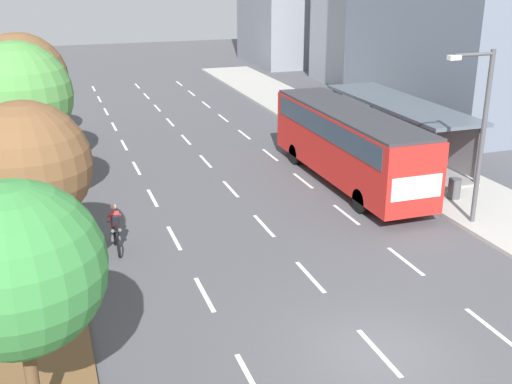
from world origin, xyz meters
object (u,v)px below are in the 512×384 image
Objects in this scene: median_tree_second at (26,166)px; streetlight at (480,127)px; bus_shelter at (402,124)px; median_tree_third at (17,97)px; median_tree_fifth at (25,78)px; bus at (348,139)px; trash_bin at (454,188)px; cyclist at (116,230)px; median_tree_nearest at (16,269)px; median_tree_fourth at (21,80)px.

streetlight is (15.55, 0.54, -0.26)m from median_tree_second.
median_tree_third is (-17.87, -2.94, 3.10)m from bus_shelter.
median_tree_second is at bearing -178.01° from streetlight.
bus_shelter is at bearing -27.23° from median_tree_fifth.
median_tree_third is at bearing -177.87° from bus.
trash_bin is at bearing -48.58° from bus.
cyclist is 13.55m from streetlight.
streetlight reaches higher than median_tree_nearest.
cyclist is 0.34× the size of median_tree_fifth.
median_tree_third is 1.27× the size of median_tree_fifth.
median_tree_nearest is at bearing -151.87° from trash_bin.
median_tree_third is 1.05× the size of streetlight.
bus reaches higher than trash_bin.
cyclist is at bearing 46.01° from median_tree_second.
trash_bin is (-1.08, -6.06, -1.29)m from bus_shelter.
cyclist is 0.28× the size of streetlight.
median_tree_nearest is 0.85× the size of median_tree_fourth.
median_tree_second reaches higher than median_tree_nearest.
trash_bin is at bearing -10.53° from median_tree_third.
trash_bin is at bearing 66.66° from streetlight.
median_tree_second is at bearing -133.99° from cyclist.
cyclist is (-15.14, -6.37, -1.08)m from bus_shelter.
median_tree_nearest is at bearing -157.32° from streetlight.
median_tree_fifth is at bearing 152.77° from bus_shelter.
median_tree_second is at bearing -153.91° from bus.
bus_shelter is at bearing 22.83° from cyclist.
median_tree_third is (0.01, 12.10, 1.08)m from median_tree_nearest.
cyclist is 9.61m from median_tree_nearest.
bus is at bearing -40.61° from median_tree_fifth.
median_tree_fourth reaches higher than trash_bin.
median_tree_nearest is at bearing -90.04° from median_tree_third.
median_tree_fifth is at bearing 139.39° from bus.
median_tree_third is (-2.73, 3.43, 4.18)m from cyclist.
median_tree_nearest is 1.03× the size of median_tree_fifth.
median_tree_second reaches higher than bus.
bus is 1.74× the size of streetlight.
median_tree_fifth is 22.83m from trash_bin.
bus_shelter is at bearing 75.98° from streetlight.
median_tree_second is at bearing -169.98° from trash_bin.
trash_bin is (3.20, -3.63, -1.49)m from bus.
trash_bin is at bearing 28.13° from median_tree_nearest.
streetlight is (-2.11, -8.45, 2.02)m from bus_shelter.
median_tree_fifth reaches higher than bus_shelter.
cyclist reaches higher than trash_bin.
bus_shelter is at bearing 40.08° from median_tree_nearest.
bus_shelter is 1.55× the size of median_tree_third.
median_tree_second reaches higher than bus_shelter.
median_tree_nearest is 18.16m from median_tree_fourth.
median_tree_nearest is 17.09m from streetlight.
median_tree_fifth is (0.07, 12.10, -1.29)m from median_tree_third.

